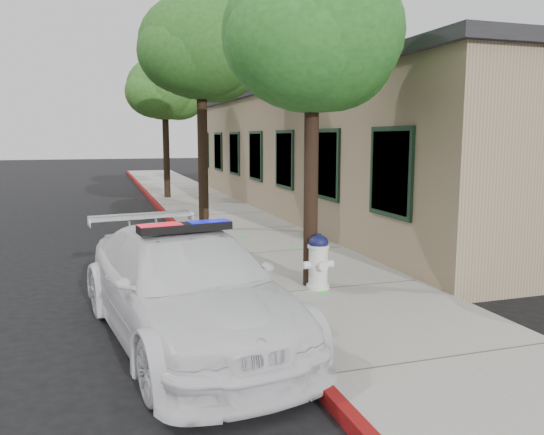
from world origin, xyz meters
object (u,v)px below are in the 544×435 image
Objects in this scene: fire_hydrant at (318,261)px; street_tree_far at (165,91)px; street_tree_mid at (201,52)px; clapboard_building at (362,151)px; police_car at (187,286)px; street_tree_near at (313,42)px.

fire_hydrant is 14.91m from street_tree_far.
street_tree_mid is (-0.63, 6.53, 4.17)m from fire_hydrant.
street_tree_far is (0.01, 7.87, -0.38)m from street_tree_mid.
fire_hydrant is (-5.35, -8.97, -1.52)m from clapboard_building.
clapboard_building is 3.40× the size of street_tree_mid.
fire_hydrant is at bearing -84.51° from street_tree_mid.
fire_hydrant is 7.78m from street_tree_mid.
street_tree_far is at bearing 94.86° from fire_hydrant.
clapboard_building is 12.82m from police_car.
fire_hydrant is 3.47m from street_tree_near.
clapboard_building is 8.39m from street_tree_far.
clapboard_building is 23.01× the size of fire_hydrant.
street_tree_far reaches higher than fire_hydrant.
street_tree_near is 6.35m from street_tree_mid.
street_tree_mid is at bearing 97.91° from fire_hydrant.
street_tree_mid is (1.70, 7.74, 4.07)m from police_car.
clapboard_building is 4.08× the size of police_car.
street_tree_mid reaches higher than street_tree_near.
street_tree_near is (2.29, 1.45, 3.36)m from police_car.
fire_hydrant is 0.15× the size of street_tree_mid.
street_tree_near is (-0.03, 0.25, 3.47)m from fire_hydrant.
street_tree_far is (-5.97, 5.44, 2.27)m from clapboard_building.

